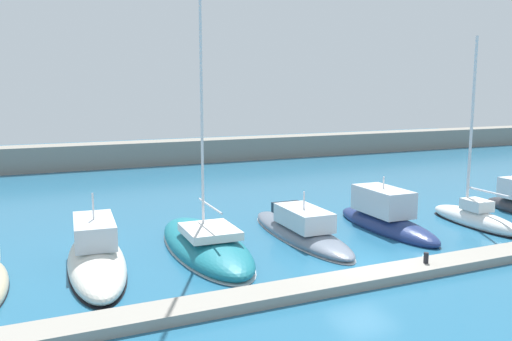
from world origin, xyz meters
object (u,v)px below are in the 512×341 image
object	(u,v)px
motorboat_ivory_second	(96,257)
motorboat_slate_fourth	(300,230)
sailboat_teal_third	(205,244)
sailboat_white_sixth	(475,218)
motorboat_navy_fifth	(385,218)
dock_bollard	(426,258)

from	to	relation	value
motorboat_ivory_second	motorboat_slate_fourth	world-z (taller)	motorboat_ivory_second
motorboat_slate_fourth	motorboat_ivory_second	bearing A→B (deg)	94.77
motorboat_ivory_second	sailboat_teal_third	size ratio (longest dim) A/B	0.47
motorboat_ivory_second	sailboat_white_sixth	size ratio (longest dim) A/B	0.87
motorboat_slate_fourth	motorboat_navy_fifth	xyz separation A→B (m)	(4.90, -0.41, 0.21)
motorboat_ivory_second	motorboat_navy_fifth	bearing A→B (deg)	-84.73
motorboat_ivory_second	motorboat_slate_fourth	bearing A→B (deg)	-82.16
sailboat_teal_third	motorboat_navy_fifth	world-z (taller)	sailboat_teal_third
sailboat_teal_third	motorboat_navy_fifth	xyz separation A→B (m)	(9.99, -0.21, 0.24)
motorboat_ivory_second	dock_bollard	world-z (taller)	motorboat_ivory_second
sailboat_teal_third	motorboat_slate_fourth	xyz separation A→B (m)	(5.09, 0.20, 0.04)
sailboat_white_sixth	motorboat_ivory_second	bearing A→B (deg)	89.56
motorboat_navy_fifth	dock_bollard	distance (m)	6.77
sailboat_teal_third	dock_bollard	size ratio (longest dim) A/B	43.72
motorboat_navy_fifth	sailboat_white_sixth	world-z (taller)	sailboat_white_sixth
motorboat_ivory_second	sailboat_teal_third	distance (m)	4.89
motorboat_slate_fourth	motorboat_navy_fifth	bearing A→B (deg)	-93.03
motorboat_ivory_second	dock_bollard	xyz separation A→B (m)	(12.11, -6.07, 0.14)
motorboat_slate_fourth	dock_bollard	size ratio (longest dim) A/B	21.80
motorboat_navy_fifth	sailboat_white_sixth	bearing A→B (deg)	-104.53
motorboat_ivory_second	motorboat_navy_fifth	world-z (taller)	motorboat_ivory_second
motorboat_navy_fifth	dock_bollard	bearing A→B (deg)	157.87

